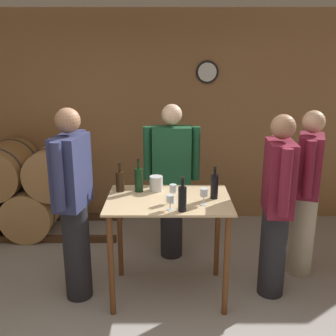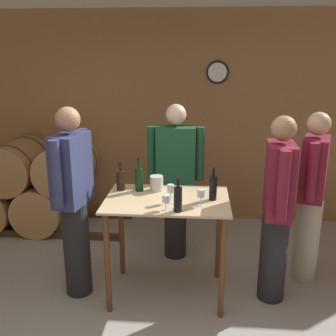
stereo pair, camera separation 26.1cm
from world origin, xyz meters
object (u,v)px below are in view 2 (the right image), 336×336
wine_bottle_right (213,187)px  wine_glass_near_right (201,194)px  person_visitor_near_door (277,207)px  ice_bucket (157,183)px  person_host (311,195)px  wine_bottle_far_left (121,180)px  wine_glass_near_center (171,189)px  wine_bottle_center (178,198)px  wine_bottle_left (139,179)px  person_visitor_with_scarf (73,200)px  wine_glass_near_left (166,199)px  person_visitor_bearded (176,179)px

wine_bottle_right → wine_glass_near_right: bearing=-124.7°
wine_bottle_right → person_visitor_near_door: 0.58m
ice_bucket → person_host: person_host is taller
wine_bottle_far_left → wine_glass_near_center: size_ratio=1.69×
wine_glass_near_right → wine_bottle_center: bearing=-143.0°
wine_bottle_center → wine_bottle_right: (0.29, 0.29, 0.01)m
wine_bottle_right → wine_bottle_left: bearing=164.9°
person_host → person_visitor_with_scarf: (-2.16, -0.41, 0.04)m
wine_bottle_center → wine_bottle_left: bearing=129.1°
wine_bottle_far_left → ice_bucket: wine_bottle_far_left is taller
wine_bottle_right → person_visitor_near_door: size_ratio=0.18×
wine_glass_near_center → wine_glass_near_right: 0.26m
wine_glass_near_right → ice_bucket: 0.54m
wine_glass_near_center → person_visitor_with_scarf: 0.88m
wine_bottle_right → person_visitor_with_scarf: (-1.22, -0.05, -0.13)m
wine_bottle_far_left → person_visitor_with_scarf: person_visitor_with_scarf is taller
wine_glass_near_left → ice_bucket: ice_bucket is taller
wine_glass_near_center → wine_glass_near_right: size_ratio=1.12×
person_visitor_bearded → person_visitor_near_door: size_ratio=1.00×
wine_glass_near_left → person_host: bearing=25.1°
wine_glass_near_right → person_host: size_ratio=0.09×
wine_bottle_center → person_host: size_ratio=0.17×
ice_bucket → person_visitor_bearded: person_visitor_bearded is taller
person_host → person_visitor_near_door: size_ratio=0.99×
wine_bottle_left → wine_bottle_center: (0.38, -0.47, -0.01)m
ice_bucket → person_visitor_bearded: (0.15, 0.52, -0.12)m
wine_bottle_right → wine_glass_near_left: size_ratio=2.33×
wine_glass_near_center → person_host: 1.39m
ice_bucket → person_visitor_bearded: bearing=74.3°
wine_bottle_left → person_visitor_near_door: 1.25m
wine_bottle_left → person_visitor_bearded: person_visitor_bearded is taller
wine_glass_near_right → wine_bottle_left: bearing=149.7°
wine_glass_near_left → person_host: size_ratio=0.08×
wine_bottle_right → person_visitor_with_scarf: 1.23m
wine_bottle_center → person_visitor_bearded: (-0.08, 1.02, -0.17)m
ice_bucket → wine_bottle_center: bearing=-65.6°
wine_bottle_far_left → person_host: 1.80m
wine_bottle_center → person_visitor_bearded: 1.03m
wine_bottle_far_left → wine_bottle_left: (0.17, -0.01, 0.02)m
wine_bottle_far_left → ice_bucket: bearing=2.3°
wine_bottle_right → person_visitor_bearded: 0.83m
wine_bottle_right → wine_glass_near_right: 0.18m
ice_bucket → wine_glass_near_left: bearing=-74.9°
wine_bottle_right → person_visitor_bearded: size_ratio=0.18×
wine_bottle_center → wine_glass_near_left: bearing=163.9°
wine_bottle_right → wine_glass_near_right: wine_bottle_right is taller
wine_glass_near_left → person_host: 1.47m
wine_bottle_far_left → wine_bottle_right: bearing=-12.8°
wine_bottle_far_left → ice_bucket: (0.33, 0.01, -0.03)m
wine_glass_near_left → person_visitor_near_door: 0.99m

